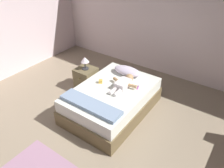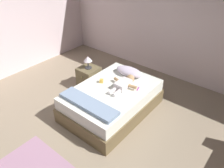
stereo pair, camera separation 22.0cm
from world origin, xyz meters
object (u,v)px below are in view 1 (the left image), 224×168
pillow (127,71)px  toy_block (101,81)px  bed (112,100)px  lamp (85,61)px  toothbrush (138,87)px  nightstand (86,78)px  baby (124,83)px

pillow → toy_block: (-0.23, -0.54, -0.04)m
bed → lamp: (-0.89, 0.32, 0.40)m
toothbrush → nightstand: (-1.24, 0.02, -0.27)m
pillow → baby: (0.17, -0.38, -0.01)m
toy_block → nightstand: bearing=155.2°
pillow → lamp: 0.88m
bed → toy_block: toy_block is taller
lamp → toy_block: 0.68m
nightstand → toy_block: 0.74m
bed → nightstand: bed is taller
bed → baby: bearing=58.0°
baby → toy_block: baby is taller
bed → toothbrush: 0.53m
toothbrush → toy_block: toy_block is taller
bed → toothbrush: (0.35, 0.30, 0.26)m
toothbrush → nightstand: size_ratio=0.27×
nightstand → toy_block: size_ratio=5.30×
pillow → toy_block: size_ratio=6.44×
baby → lamp: 1.02m
toy_block → lamp: bearing=155.2°
toothbrush → bed: bearing=-139.8°
toothbrush → nightstand: bearing=179.0°
pillow → baby: 0.42m
baby → toy_block: size_ratio=7.13×
bed → toy_block: 0.40m
pillow → lamp: size_ratio=2.08×
pillow → baby: baby is taller
pillow → lamp: lamp is taller
pillow → baby: size_ratio=0.90×
toothbrush → toy_block: size_ratio=1.46×
bed → baby: 0.39m
nightstand → lamp: size_ratio=1.71×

